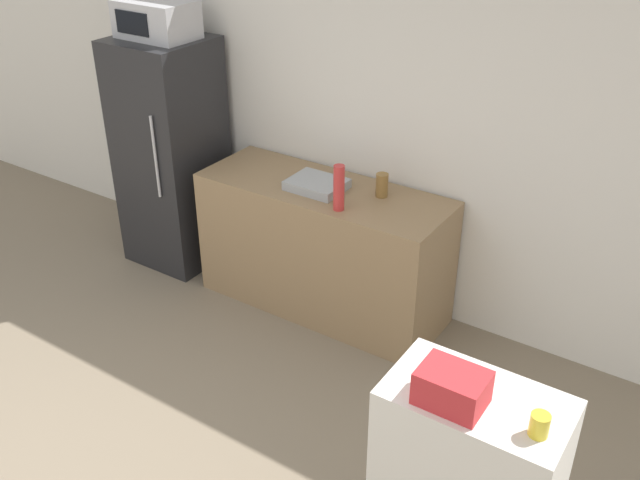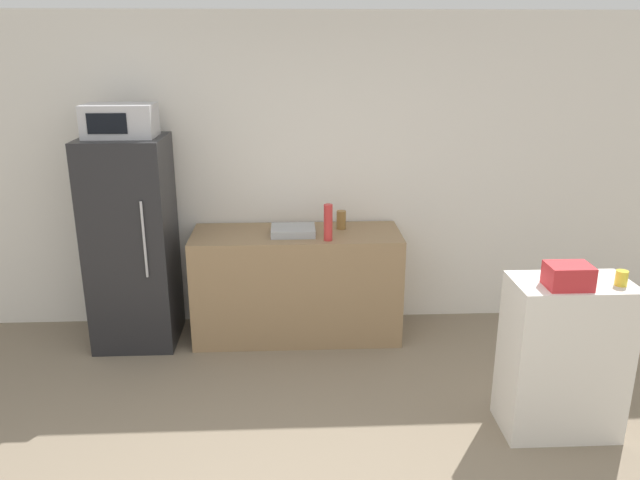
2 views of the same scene
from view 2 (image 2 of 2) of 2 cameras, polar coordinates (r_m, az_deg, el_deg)
wall_back at (r=5.26m, az=-4.39°, el=6.02°), size 8.00×0.06×2.60m
refrigerator at (r=5.16m, az=-16.81°, el=-0.27°), size 0.63×0.63×1.68m
microwave at (r=4.95m, az=-17.82°, el=10.35°), size 0.52×0.34×0.25m
counter at (r=5.17m, az=-2.13°, el=-4.07°), size 1.68×0.61×0.89m
sink_basin at (r=4.97m, az=-2.48°, el=0.86°), size 0.35×0.28×0.06m
bottle_tall at (r=4.79m, az=0.75°, el=1.61°), size 0.07×0.07×0.29m
bottle_short at (r=5.10m, az=1.95°, el=1.85°), size 0.08×0.08×0.15m
shelf_cabinet at (r=4.20m, az=21.33°, el=-9.95°), size 0.71×0.41×1.00m
basket at (r=3.88m, az=21.76°, el=-3.08°), size 0.25×0.19×0.14m
jar at (r=4.04m, az=25.85°, el=-3.15°), size 0.07×0.07×0.09m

